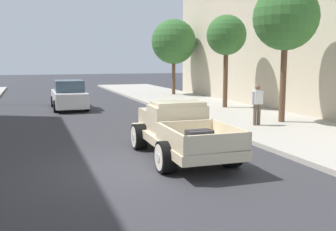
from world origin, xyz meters
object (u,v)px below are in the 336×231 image
(street_tree_nearest, at_px, (286,18))
(street_tree_second, at_px, (226,36))
(car_background_white, at_px, (69,96))
(hotrod_truck_cream, at_px, (178,130))
(street_tree_third, at_px, (174,42))
(pedestrian_sidewalk_right, at_px, (257,102))

(street_tree_nearest, bearing_deg, street_tree_second, 88.28)
(car_background_white, bearing_deg, street_tree_nearest, -47.29)
(hotrod_truck_cream, distance_m, street_tree_third, 19.10)
(street_tree_nearest, bearing_deg, car_background_white, 132.71)
(car_background_white, height_order, pedestrian_sidewalk_right, pedestrian_sidewalk_right)
(hotrod_truck_cream, relative_size, car_background_white, 1.16)
(car_background_white, xyz_separation_m, street_tree_nearest, (8.05, -8.72, 3.72))
(street_tree_nearest, distance_m, street_tree_third, 14.22)
(car_background_white, height_order, street_tree_third, street_tree_third)
(hotrod_truck_cream, distance_m, street_tree_second, 11.35)
(pedestrian_sidewalk_right, height_order, street_tree_second, street_tree_second)
(street_tree_nearest, height_order, street_tree_third, street_tree_third)
(pedestrian_sidewalk_right, height_order, street_tree_third, street_tree_third)
(car_background_white, xyz_separation_m, pedestrian_sidewalk_right, (6.56, -9.13, 0.32))
(pedestrian_sidewalk_right, xyz_separation_m, street_tree_third, (1.86, 14.62, 3.08))
(hotrod_truck_cream, xyz_separation_m, pedestrian_sidewalk_right, (4.60, 3.03, 0.33))
(hotrod_truck_cream, distance_m, street_tree_nearest, 7.93)
(car_background_white, xyz_separation_m, street_tree_second, (8.22, -3.30, 3.32))
(street_tree_nearest, relative_size, street_tree_third, 1.00)
(hotrod_truck_cream, bearing_deg, street_tree_third, 69.88)
(pedestrian_sidewalk_right, relative_size, street_tree_second, 0.32)
(car_background_white, bearing_deg, street_tree_second, -21.86)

